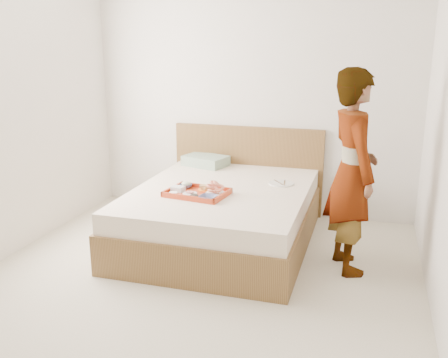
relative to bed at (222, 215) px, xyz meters
name	(u,v)px	position (x,y,z in m)	size (l,w,h in m)	color
ground	(188,291)	(0.03, -1.00, -0.27)	(3.50, 4.00, 0.01)	beige
wall_back	(252,94)	(0.03, 1.00, 1.04)	(3.50, 0.01, 2.60)	silver
bed	(222,215)	(0.00, 0.00, 0.00)	(1.65, 2.00, 0.53)	brown
headboard	(247,169)	(0.00, 0.97, 0.21)	(1.65, 0.06, 0.95)	brown
pillow	(206,161)	(-0.42, 0.79, 0.32)	(0.45, 0.31, 0.11)	#9AB19A
tray	(197,192)	(-0.15, -0.26, 0.29)	(0.52, 0.38, 0.05)	#C63C13
prawn_plate	(216,193)	(0.01, -0.23, 0.28)	(0.18, 0.18, 0.01)	white
navy_bowl_big	(208,198)	(0.00, -0.40, 0.30)	(0.15, 0.15, 0.04)	#1B224F
sauce_dish	(194,197)	(-0.13, -0.40, 0.29)	(0.08, 0.08, 0.03)	black
meat_plate	(190,193)	(-0.21, -0.29, 0.28)	(0.13, 0.13, 0.01)	white
bread_plate	(205,190)	(-0.11, -0.15, 0.28)	(0.13, 0.13, 0.01)	orange
salad_bowl	(186,186)	(-0.31, -0.12, 0.30)	(0.11, 0.11, 0.04)	#1B224F
plastic_tub	(178,189)	(-0.33, -0.25, 0.30)	(0.11, 0.09, 0.05)	silver
cheese_round	(173,194)	(-0.33, -0.37, 0.29)	(0.08, 0.08, 0.03)	white
dinner_plate	(281,183)	(0.50, 0.30, 0.27)	(0.24, 0.24, 0.01)	white
person	(352,172)	(1.16, -0.22, 0.56)	(0.60, 0.40, 1.65)	white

